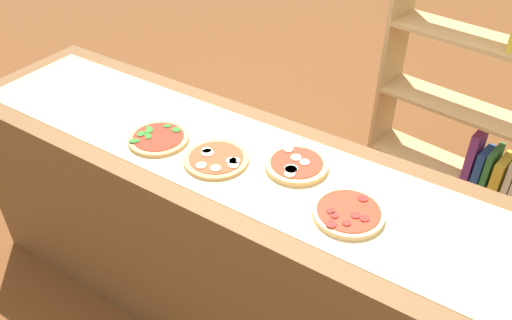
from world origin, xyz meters
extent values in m
plane|color=brown|center=(0.00, 0.00, 0.00)|extent=(12.00, 12.00, 0.00)
cube|color=brown|center=(0.00, 0.00, 0.45)|extent=(2.70, 0.65, 0.89)
cube|color=tan|center=(0.00, 0.00, 0.89)|extent=(2.54, 0.49, 0.00)
cylinder|color=tan|center=(-0.40, -0.08, 0.90)|extent=(0.23, 0.23, 0.01)
cylinder|color=#AD2314|center=(-0.40, -0.08, 0.91)|extent=(0.20, 0.20, 0.00)
ellipsoid|color=#286B23|center=(-0.41, -0.01, 0.92)|extent=(0.04, 0.03, 0.00)
ellipsoid|color=#286B23|center=(-0.45, -0.16, 0.92)|extent=(0.05, 0.05, 0.00)
ellipsoid|color=#286B23|center=(-0.43, -0.10, 0.92)|extent=(0.04, 0.05, 0.00)
ellipsoid|color=#286B23|center=(-0.43, -0.10, 0.92)|extent=(0.04, 0.04, 0.00)
ellipsoid|color=#286B23|center=(-0.45, -0.07, 0.92)|extent=(0.04, 0.04, 0.00)
ellipsoid|color=#286B23|center=(-0.46, -0.11, 0.92)|extent=(0.04, 0.04, 0.00)
ellipsoid|color=#286B23|center=(-0.46, -0.06, 0.92)|extent=(0.04, 0.03, 0.00)
ellipsoid|color=#286B23|center=(-0.37, -0.01, 0.92)|extent=(0.05, 0.05, 0.00)
cylinder|color=tan|center=(-0.13, -0.06, 0.90)|extent=(0.24, 0.24, 0.01)
cylinder|color=red|center=(-0.13, -0.06, 0.91)|extent=(0.20, 0.20, 0.00)
cylinder|color=#EFE5CC|center=(-0.17, -0.06, 0.91)|extent=(0.05, 0.05, 0.00)
cylinder|color=#EFE5CC|center=(-0.09, -0.12, 0.91)|extent=(0.04, 0.04, 0.00)
cylinder|color=#EFE5CC|center=(-0.06, -0.05, 0.91)|extent=(0.04, 0.04, 0.00)
cylinder|color=#EFE5CC|center=(-0.14, -0.14, 0.91)|extent=(0.04, 0.04, 0.00)
cylinder|color=#EFE5CC|center=(-0.18, -0.05, 0.91)|extent=(0.04, 0.04, 0.00)
cylinder|color=#EFE5CC|center=(-0.05, -0.07, 0.91)|extent=(0.04, 0.04, 0.00)
cylinder|color=#EFE5CC|center=(-0.07, -0.05, 0.91)|extent=(0.04, 0.04, 0.00)
cylinder|color=#DBB26B|center=(0.13, 0.06, 0.91)|extent=(0.23, 0.23, 0.02)
cylinder|color=red|center=(0.13, 0.06, 0.92)|extent=(0.19, 0.19, 0.00)
cylinder|color=#EFE5CC|center=(0.14, 0.01, 0.92)|extent=(0.04, 0.04, 0.00)
cylinder|color=#EFE5CC|center=(0.14, 0.02, 0.92)|extent=(0.05, 0.05, 0.00)
cylinder|color=#EFE5CC|center=(0.07, 0.11, 0.92)|extent=(0.04, 0.04, 0.00)
cylinder|color=#EFE5CC|center=(0.16, 0.08, 0.92)|extent=(0.04, 0.04, 0.00)
cylinder|color=#EFE5CC|center=(0.15, -0.01, 0.92)|extent=(0.04, 0.04, 0.00)
cylinder|color=#EFE5CC|center=(0.12, 0.08, 0.92)|extent=(0.04, 0.04, 0.00)
cylinder|color=#E5C17F|center=(0.40, -0.06, 0.90)|extent=(0.23, 0.23, 0.02)
cylinder|color=red|center=(0.40, -0.06, 0.92)|extent=(0.20, 0.20, 0.00)
cylinder|color=maroon|center=(0.38, -0.15, 0.92)|extent=(0.03, 0.03, 0.00)
cylinder|color=maroon|center=(0.45, -0.07, 0.92)|extent=(0.03, 0.03, 0.00)
cylinder|color=maroon|center=(0.35, -0.10, 0.92)|extent=(0.03, 0.03, 0.00)
cylinder|color=maroon|center=(0.37, -0.11, 0.92)|extent=(0.03, 0.03, 0.00)
cylinder|color=maroon|center=(0.41, 0.01, 0.92)|extent=(0.03, 0.03, 0.00)
cylinder|color=maroon|center=(0.42, -0.12, 0.92)|extent=(0.03, 0.03, 0.00)
cylinder|color=maroon|center=(0.43, -0.08, 0.92)|extent=(0.03, 0.03, 0.00)
cube|color=tan|center=(0.07, 1.17, 0.72)|extent=(0.05, 0.23, 1.44)
cube|color=tan|center=(0.48, 1.11, 0.01)|extent=(0.83, 0.34, 0.02)
cube|color=silver|center=(0.85, 1.06, 0.11)|extent=(0.06, 0.14, 0.18)
cube|color=#47423D|center=(0.80, 1.07, 0.10)|extent=(0.06, 0.17, 0.17)
cube|color=gold|center=(0.76, 1.07, 0.11)|extent=(0.06, 0.15, 0.19)
cube|color=tan|center=(0.48, 1.11, 0.36)|extent=(0.83, 0.34, 0.02)
cube|color=silver|center=(0.78, 1.07, 0.47)|extent=(0.05, 0.13, 0.19)
cube|color=gold|center=(0.73, 1.08, 0.46)|extent=(0.07, 0.18, 0.17)
cube|color=#2D753D|center=(0.68, 1.09, 0.47)|extent=(0.05, 0.17, 0.20)
cube|color=#234799|center=(0.64, 1.09, 0.46)|extent=(0.06, 0.15, 0.17)
cube|color=#753384|center=(0.58, 1.10, 0.50)|extent=(0.06, 0.14, 0.26)
cube|color=tan|center=(0.48, 1.11, 0.72)|extent=(0.83, 0.34, 0.02)
cube|color=tan|center=(0.48, 1.11, 1.08)|extent=(0.83, 0.34, 0.02)
camera|label=1|loc=(0.83, -1.26, 2.06)|focal=36.84mm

